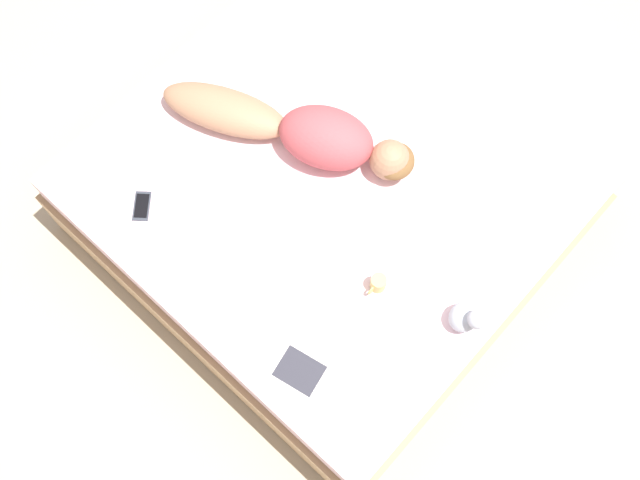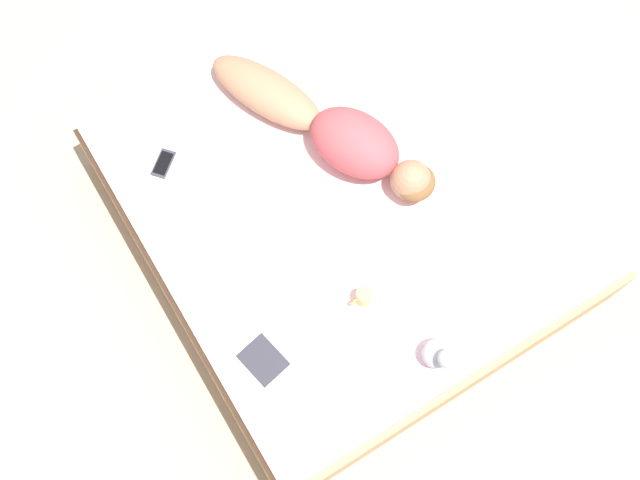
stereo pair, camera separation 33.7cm
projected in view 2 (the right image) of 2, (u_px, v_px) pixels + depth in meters
name	position (u px, v px, depth m)	size (l,w,h in m)	color
ground_plane	(342.00, 230.00, 4.08)	(12.00, 12.00, 0.00)	#B7A88E
bed	(343.00, 209.00, 3.81)	(1.97, 2.14, 0.58)	tan
person	(333.00, 131.00, 3.52)	(0.69, 1.25, 0.24)	#A37556
open_magazine	(282.00, 343.00, 3.25)	(0.51, 0.36, 0.01)	silver
coffee_mug	(363.00, 297.00, 3.29)	(0.11, 0.07, 0.09)	tan
cell_phone	(163.00, 163.00, 3.57)	(0.16, 0.15, 0.01)	#333842
plush_toy	(440.00, 354.00, 3.16)	(0.14, 0.16, 0.19)	#B2BCCC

